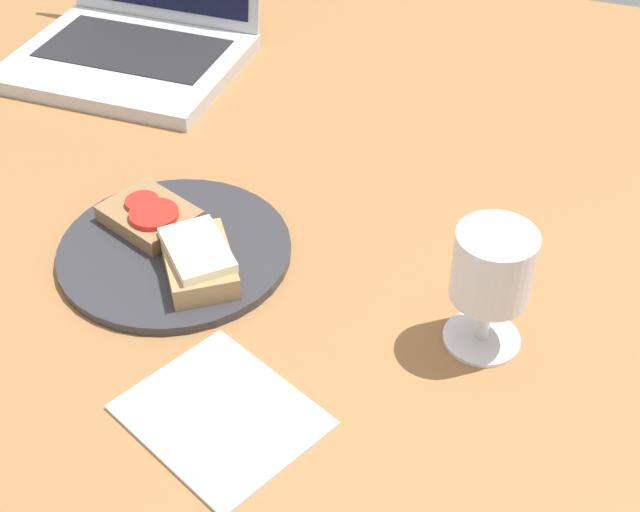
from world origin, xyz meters
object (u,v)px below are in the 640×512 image
sandwich_with_cheese (198,260)px  laptop (137,29)px  plate (175,250)px  napkin (221,415)px  sandwich_with_tomato (150,215)px  wine_glass (492,271)px

sandwich_with_cheese → laptop: (-28.46, 40.48, 1.51)cm
plate → laptop: laptop is taller
sandwich_with_cheese → plate: bearing=146.4°
plate → napkin: bearing=-53.5°
sandwich_with_tomato → wine_glass: (36.68, -4.37, 6.41)cm
sandwich_with_cheese → laptop: size_ratio=0.40×
sandwich_with_tomato → napkin: (17.61, -20.91, -1.93)cm
sandwich_with_cheese → napkin: bearing=-59.0°
plate → sandwich_with_tomato: sandwich_with_tomato is taller
laptop → wine_glass: bearing=-34.7°
plate → sandwich_with_tomato: (-4.14, 2.72, 1.61)cm
plate → sandwich_with_tomato: bearing=146.7°
plate → sandwich_with_tomato: 5.21cm
sandwich_with_tomato → laptop: 40.37cm
sandwich_with_tomato → wine_glass: bearing=-6.8°
napkin → sandwich_with_cheese: bearing=121.0°
sandwich_with_cheese → sandwich_with_tomato: bearing=146.5°
plate → laptop: (-24.24, 37.67, 3.66)cm
plate → sandwich_with_cheese: bearing=-33.6°
sandwich_with_cheese → wine_glass: size_ratio=0.95×
wine_glass → sandwich_with_cheese: bearing=-177.7°
sandwich_with_tomato → plate: bearing=-33.3°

